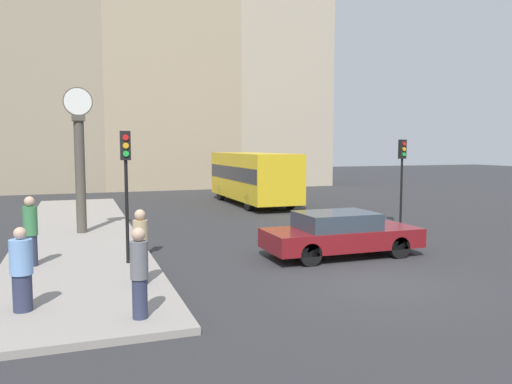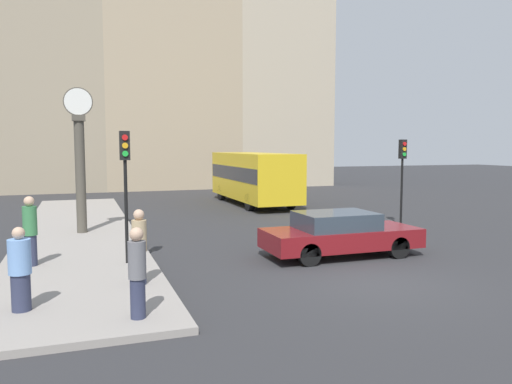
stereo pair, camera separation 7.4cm
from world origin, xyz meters
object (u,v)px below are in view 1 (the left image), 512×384
Objects in this scene: traffic_light_far at (402,164)px; pedestrian_grey_jacket at (139,272)px; street_clock at (80,163)px; pedestrian_green_hoodie at (31,231)px; pedestrian_tan_coat at (141,247)px; bus_distant at (253,175)px; pedestrian_blue_stripe at (22,270)px; traffic_light_near at (126,169)px; sedan_car at (340,234)px.

pedestrian_grey_jacket is (-11.25, -7.83, -1.53)m from traffic_light_far.
traffic_light_far is 0.68× the size of street_clock.
pedestrian_green_hoodie is 1.07× the size of pedestrian_tan_coat.
pedestrian_grey_jacket is (0.91, -9.86, -1.68)m from street_clock.
bus_distant reaches higher than pedestrian_green_hoodie.
bus_distant is 19.08m from pedestrian_grey_jacket.
pedestrian_blue_stripe is at bearing -154.84° from pedestrian_tan_coat.
street_clock is 3.11× the size of pedestrian_grey_jacket.
traffic_light_near is at bearing -78.32° from street_clock.
pedestrian_green_hoodie is (-8.44, 1.12, 0.39)m from sedan_car.
pedestrian_grey_jacket is at bearing -145.15° from traffic_light_far.
pedestrian_blue_stripe is (-1.13, -8.71, -1.74)m from street_clock.
traffic_light_far is at bearing 16.91° from traffic_light_near.
traffic_light_near is 4.78m from pedestrian_grey_jacket.
traffic_light_far is 2.11× the size of pedestrian_grey_jacket.
traffic_light_far reaches higher than pedestrian_green_hoodie.
street_clock is at bearing 140.10° from sedan_car.
pedestrian_blue_stripe is (-10.24, -16.06, -0.70)m from bus_distant.
bus_distant is 4.99× the size of pedestrian_tan_coat.
sedan_car is 2.70× the size of pedestrian_tan_coat.
traffic_light_far reaches higher than sedan_car.
pedestrian_tan_coat is at bearing 25.16° from pedestrian_blue_stripe.
pedestrian_green_hoodie reaches higher than pedestrian_grey_jacket.
traffic_light_near reaches higher than pedestrian_grey_jacket.
pedestrian_grey_jacket reaches higher than sedan_car.
pedestrian_tan_coat is 2.57m from pedestrian_blue_stripe.
pedestrian_grey_jacket is at bearing -92.63° from traffic_light_near.
pedestrian_green_hoodie is 3.69m from pedestrian_tan_coat.
street_clock is 5.29m from pedestrian_green_hoodie.
traffic_light_near is 0.68× the size of street_clock.
bus_distant reaches higher than pedestrian_tan_coat.
bus_distant is at bearing 49.64° from pedestrian_green_hoodie.
street_clock reaches higher than traffic_light_near.
bus_distant is at bearing 107.97° from traffic_light_far.
pedestrian_grey_jacket is at bearing -115.49° from bus_distant.
pedestrian_grey_jacket is 0.98× the size of pedestrian_tan_coat.
pedestrian_green_hoodie is at bearing -104.66° from street_clock.
traffic_light_far is 2.06× the size of pedestrian_tan_coat.
pedestrian_grey_jacket is at bearing -84.74° from street_clock.
traffic_light_far reaches higher than pedestrian_tan_coat.
pedestrian_green_hoodie is (-10.39, -12.22, -0.57)m from bus_distant.
pedestrian_tan_coat is (0.08, -2.23, -1.65)m from traffic_light_near.
street_clock reaches higher than traffic_light_far.
bus_distant reaches higher than pedestrian_blue_stripe.
bus_distant is 9.90m from traffic_light_far.
traffic_light_far is (11.04, 3.36, -0.14)m from traffic_light_near.
pedestrian_green_hoodie is at bearing 167.90° from traffic_light_near.
sedan_car is 6.40m from traffic_light_near.
sedan_car is at bearing 31.72° from pedestrian_grey_jacket.
bus_distant is at bearing 64.51° from pedestrian_grey_jacket.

